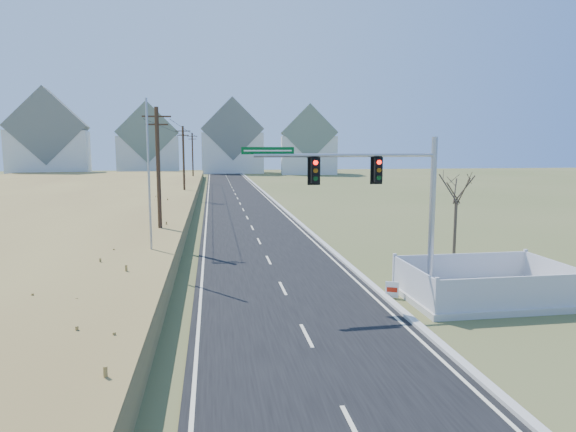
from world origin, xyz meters
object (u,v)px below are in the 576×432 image
at_px(flagpole, 150,206).
at_px(bare_tree, 457,186).
at_px(fence_enclosure, 485,293).
at_px(open_sign, 392,290).
at_px(traffic_signal_mast, 393,198).

relative_size(flagpole, bare_tree, 1.63).
bearing_deg(fence_enclosure, open_sign, 167.30).
bearing_deg(flagpole, fence_enclosure, -24.66).
bearing_deg(bare_tree, fence_enclosure, -104.10).
bearing_deg(open_sign, flagpole, 175.09).
height_order(fence_enclosure, open_sign, fence_enclosure).
relative_size(traffic_signal_mast, bare_tree, 1.59).
height_order(traffic_signal_mast, bare_tree, traffic_signal_mast).
height_order(flagpole, bare_tree, flagpole).
bearing_deg(traffic_signal_mast, fence_enclosure, -23.11).
bearing_deg(bare_tree, flagpole, 177.34).
height_order(open_sign, bare_tree, bare_tree).
height_order(fence_enclosure, bare_tree, bare_tree).
distance_m(open_sign, flagpole, 12.67).
relative_size(traffic_signal_mast, fence_enclosure, 1.27).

